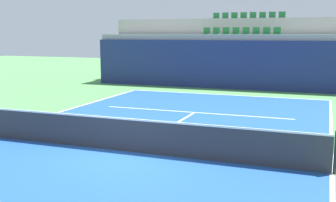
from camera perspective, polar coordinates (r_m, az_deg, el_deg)
name	(u,v)px	position (r m, az deg, el deg)	size (l,w,h in m)	color
ground_plane	(128,152)	(12.18, -5.39, -6.87)	(80.00, 80.00, 0.00)	#4C8C4C
court_surface	(128,152)	(12.18, -5.39, -6.85)	(11.00, 24.00, 0.01)	#1E4C99
baseline_far	(224,95)	(23.28, 7.67, 0.84)	(11.00, 0.10, 0.00)	white
sideline_right	(332,174)	(11.02, 21.35, -9.17)	(0.10, 24.00, 0.00)	white
service_line_far	(195,112)	(17.99, 3.62, -1.56)	(8.26, 0.10, 0.00)	white
centre_service_line	(168,128)	(15.02, 0.00, -3.69)	(0.10, 6.40, 0.00)	white
back_wall	(235,65)	(25.67, 9.08, 4.85)	(18.28, 0.30, 2.94)	navy
stands_tier_lower	(240,61)	(26.97, 9.68, 5.42)	(18.28, 2.40, 3.29)	#9E9E99
stands_tier_upper	(247,51)	(29.30, 10.63, 6.69)	(18.28, 2.40, 4.33)	#9E9E99
seating_row_lower	(241,32)	(27.01, 9.82, 9.18)	(4.88, 0.44, 0.44)	#1E6633
seating_row_upper	(248,17)	(29.39, 10.80, 11.16)	(4.88, 0.44, 0.44)	#1E6633
tennis_net	(128,135)	(12.05, -5.42, -4.55)	(11.08, 0.08, 1.07)	black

